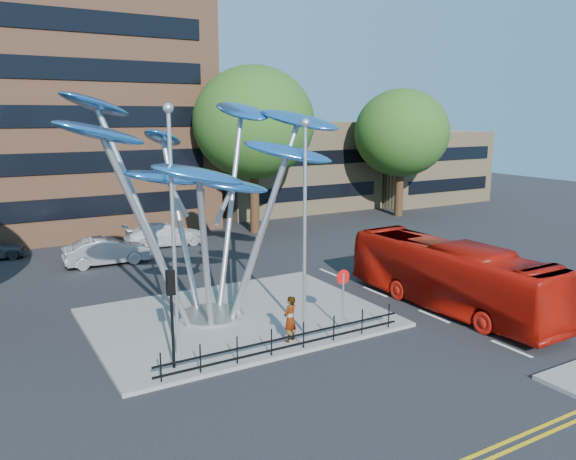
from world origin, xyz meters
TOP-DOWN VIEW (x-y plane):
  - ground at (0.00, 0.00)m, footprint 120.00×120.00m
  - traffic_island at (-1.00, 6.00)m, footprint 12.00×9.00m
  - double_yellow_near at (0.00, -6.00)m, footprint 40.00×0.12m
  - brick_tower at (-6.00, 32.00)m, footprint 25.00×15.00m
  - low_building_near at (16.00, 30.00)m, footprint 15.00×8.00m
  - low_building_far at (30.00, 28.00)m, footprint 12.00×8.00m
  - tree_right at (8.00, 22.00)m, footprint 8.80×8.80m
  - tree_far at (22.00, 22.00)m, footprint 8.00×8.00m
  - leaf_sculpture at (-2.07, 6.68)m, footprint 12.72×9.54m
  - street_lamp_left at (-4.50, 3.50)m, footprint 0.36×0.36m
  - street_lamp_right at (0.50, 3.00)m, footprint 0.36×0.36m
  - traffic_light_island at (-5.00, 2.50)m, footprint 0.28×0.18m
  - no_entry_sign_island at (2.00, 2.52)m, footprint 0.60×0.10m
  - pedestrian_railing_front at (-1.00, 1.70)m, footprint 10.00×0.06m
  - red_bus at (7.86, 2.44)m, footprint 2.70×10.95m
  - pedestrian at (-0.44, 2.50)m, footprint 0.76×0.65m
  - parked_car_mid at (-3.70, 18.00)m, footprint 4.89×1.83m
  - parked_car_right at (0.80, 21.05)m, footprint 5.43×2.49m

SIDE VIEW (x-z plane):
  - ground at x=0.00m, z-range 0.00..0.00m
  - double_yellow_near at x=0.00m, z-range 0.00..0.01m
  - traffic_island at x=-1.00m, z-range 0.00..0.15m
  - pedestrian_railing_front at x=-1.00m, z-range 0.05..1.05m
  - parked_car_right at x=0.80m, z-range 0.00..1.54m
  - parked_car_mid at x=-3.70m, z-range 0.00..1.59m
  - pedestrian at x=-0.44m, z-range 0.15..1.92m
  - red_bus at x=7.86m, z-range 0.00..3.04m
  - no_entry_sign_island at x=2.00m, z-range 0.59..3.04m
  - traffic_light_island at x=-5.00m, z-range 0.90..4.33m
  - low_building_far at x=30.00m, z-range 0.00..7.00m
  - low_building_near at x=16.00m, z-range 0.00..8.00m
  - street_lamp_right at x=0.50m, z-range 0.94..9.24m
  - street_lamp_left at x=-4.50m, z-range 0.96..9.76m
  - leaf_sculpture at x=-2.07m, z-range 2.12..11.63m
  - tree_far at x=22.00m, z-range 1.70..12.51m
  - tree_right at x=8.00m, z-range 1.98..14.09m
  - brick_tower at x=-6.00m, z-range 0.00..30.00m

